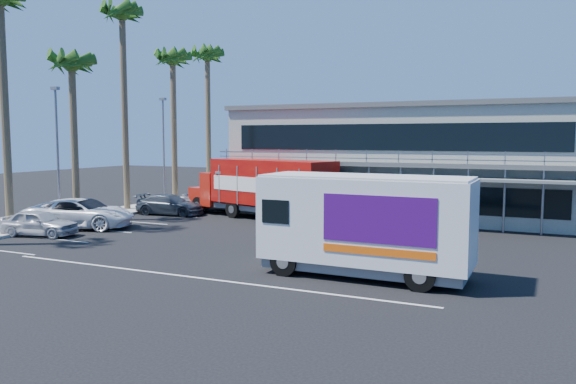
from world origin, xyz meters
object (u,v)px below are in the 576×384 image
at_px(red_truck, 263,186).
at_px(white_van, 365,223).
at_px(parked_car_b, 84,214).
at_px(parked_car_a, 39,223).

relative_size(red_truck, white_van, 1.48).
height_order(red_truck, white_van, white_van).
bearing_deg(white_van, parked_car_b, 166.96).
bearing_deg(parked_car_a, white_van, -105.13).
height_order(white_van, parked_car_a, white_van).
xyz_separation_m(white_van, parked_car_b, (-18.15, 4.44, -1.21)).
distance_m(red_truck, parked_car_b, 10.89).
distance_m(red_truck, parked_car_a, 13.31).
height_order(parked_car_a, parked_car_b, parked_car_b).
xyz_separation_m(white_van, parked_car_a, (-18.15, 1.24, -1.31)).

